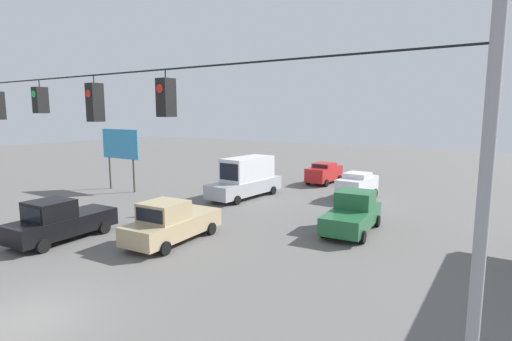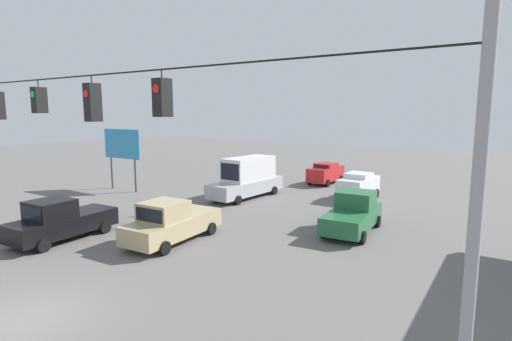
{
  "view_description": "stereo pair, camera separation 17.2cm",
  "coord_description": "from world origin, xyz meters",
  "px_view_note": "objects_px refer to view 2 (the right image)",
  "views": [
    {
      "loc": [
        -12.22,
        5.74,
        6.35
      ],
      "look_at": [
        -1.34,
        -11.13,
        3.43
      ],
      "focal_mm": 28.0,
      "sensor_mm": 36.0,
      "label": 1
    },
    {
      "loc": [
        -12.36,
        5.65,
        6.35
      ],
      "look_at": [
        -1.34,
        -11.13,
        3.43
      ],
      "focal_mm": 28.0,
      "sensor_mm": 36.0,
      "label": 2
    }
  ],
  "objects_px": {
    "pickup_truck_tan_withflow_mid": "(171,222)",
    "roadside_billboard": "(122,147)",
    "sedan_red_withflow_deep": "(326,173)",
    "pickup_truck_black_parked_shoulder": "(60,221)",
    "traffic_cone_third": "(139,212)",
    "sedan_white_oncoming_deep": "(358,185)",
    "pickup_truck_green_oncoming_far": "(353,214)",
    "traffic_cone_second": "(101,221)",
    "box_truck_silver_withflow_far": "(247,178)",
    "traffic_cone_nearest": "(53,234)",
    "overhead_signal_span": "(42,145)"
  },
  "relations": [
    {
      "from": "pickup_truck_tan_withflow_mid",
      "to": "roadside_billboard",
      "type": "xyz_separation_m",
      "value": [
        12.96,
        -7.44,
        2.6
      ]
    },
    {
      "from": "sedan_red_withflow_deep",
      "to": "pickup_truck_black_parked_shoulder",
      "type": "bearing_deg",
      "value": 78.29
    },
    {
      "from": "roadside_billboard",
      "to": "traffic_cone_third",
      "type": "bearing_deg",
      "value": 146.79
    },
    {
      "from": "sedan_white_oncoming_deep",
      "to": "traffic_cone_third",
      "type": "height_order",
      "value": "sedan_white_oncoming_deep"
    },
    {
      "from": "pickup_truck_green_oncoming_far",
      "to": "roadside_billboard",
      "type": "height_order",
      "value": "roadside_billboard"
    },
    {
      "from": "pickup_truck_black_parked_shoulder",
      "to": "sedan_white_oncoming_deep",
      "type": "height_order",
      "value": "pickup_truck_black_parked_shoulder"
    },
    {
      "from": "traffic_cone_second",
      "to": "traffic_cone_third",
      "type": "distance_m",
      "value": 2.59
    },
    {
      "from": "sedan_red_withflow_deep",
      "to": "traffic_cone_second",
      "type": "bearing_deg",
      "value": 75.72
    },
    {
      "from": "pickup_truck_black_parked_shoulder",
      "to": "sedan_white_oncoming_deep",
      "type": "relative_size",
      "value": 1.28
    },
    {
      "from": "box_truck_silver_withflow_far",
      "to": "pickup_truck_black_parked_shoulder",
      "type": "bearing_deg",
      "value": 81.51
    },
    {
      "from": "sedan_red_withflow_deep",
      "to": "sedan_white_oncoming_deep",
      "type": "distance_m",
      "value": 6.62
    },
    {
      "from": "traffic_cone_second",
      "to": "pickup_truck_tan_withflow_mid",
      "type": "bearing_deg",
      "value": -177.35
    },
    {
      "from": "pickup_truck_tan_withflow_mid",
      "to": "sedan_red_withflow_deep",
      "type": "xyz_separation_m",
      "value": [
        0.24,
        -19.45,
        -0.0
      ]
    },
    {
      "from": "box_truck_silver_withflow_far",
      "to": "sedan_white_oncoming_deep",
      "type": "bearing_deg",
      "value": -151.19
    },
    {
      "from": "pickup_truck_black_parked_shoulder",
      "to": "sedan_red_withflow_deep",
      "type": "relative_size",
      "value": 1.22
    },
    {
      "from": "box_truck_silver_withflow_far",
      "to": "traffic_cone_third",
      "type": "distance_m",
      "value": 8.81
    },
    {
      "from": "traffic_cone_nearest",
      "to": "traffic_cone_second",
      "type": "distance_m",
      "value": 2.81
    },
    {
      "from": "pickup_truck_green_oncoming_far",
      "to": "traffic_cone_third",
      "type": "relative_size",
      "value": 8.4
    },
    {
      "from": "traffic_cone_second",
      "to": "overhead_signal_span",
      "type": "bearing_deg",
      "value": 135.53
    },
    {
      "from": "traffic_cone_nearest",
      "to": "pickup_truck_green_oncoming_far",
      "type": "bearing_deg",
      "value": -141.35
    },
    {
      "from": "sedan_white_oncoming_deep",
      "to": "traffic_cone_third",
      "type": "xyz_separation_m",
      "value": [
        9.57,
        12.4,
        -0.7
      ]
    },
    {
      "from": "box_truck_silver_withflow_far",
      "to": "traffic_cone_third",
      "type": "relative_size",
      "value": 11.07
    },
    {
      "from": "pickup_truck_green_oncoming_far",
      "to": "roadside_billboard",
      "type": "relative_size",
      "value": 1.05
    },
    {
      "from": "roadside_billboard",
      "to": "pickup_truck_tan_withflow_mid",
      "type": "bearing_deg",
      "value": 150.13
    },
    {
      "from": "pickup_truck_black_parked_shoulder",
      "to": "pickup_truck_green_oncoming_far",
      "type": "distance_m",
      "value": 15.11
    },
    {
      "from": "overhead_signal_span",
      "to": "traffic_cone_second",
      "type": "bearing_deg",
      "value": -44.47
    },
    {
      "from": "traffic_cone_nearest",
      "to": "pickup_truck_black_parked_shoulder",
      "type": "bearing_deg",
      "value": -147.51
    },
    {
      "from": "pickup_truck_black_parked_shoulder",
      "to": "roadside_billboard",
      "type": "height_order",
      "value": "roadside_billboard"
    },
    {
      "from": "pickup_truck_black_parked_shoulder",
      "to": "traffic_cone_third",
      "type": "relative_size",
      "value": 8.52
    },
    {
      "from": "box_truck_silver_withflow_far",
      "to": "sedan_white_oncoming_deep",
      "type": "height_order",
      "value": "box_truck_silver_withflow_far"
    },
    {
      "from": "box_truck_silver_withflow_far",
      "to": "pickup_truck_tan_withflow_mid",
      "type": "bearing_deg",
      "value": 104.76
    },
    {
      "from": "roadside_billboard",
      "to": "overhead_signal_span",
      "type": "bearing_deg",
      "value": 135.28
    },
    {
      "from": "pickup_truck_tan_withflow_mid",
      "to": "sedan_white_oncoming_deep",
      "type": "xyz_separation_m",
      "value": [
        -4.41,
        -14.74,
        0.04
      ]
    },
    {
      "from": "overhead_signal_span",
      "to": "sedan_white_oncoming_deep",
      "type": "height_order",
      "value": "overhead_signal_span"
    },
    {
      "from": "pickup_truck_black_parked_shoulder",
      "to": "sedan_red_withflow_deep",
      "type": "bearing_deg",
      "value": -101.71
    },
    {
      "from": "traffic_cone_third",
      "to": "roadside_billboard",
      "type": "relative_size",
      "value": 0.12
    },
    {
      "from": "sedan_white_oncoming_deep",
      "to": "traffic_cone_second",
      "type": "distance_m",
      "value": 17.84
    },
    {
      "from": "traffic_cone_third",
      "to": "sedan_white_oncoming_deep",
      "type": "bearing_deg",
      "value": -127.67
    },
    {
      "from": "overhead_signal_span",
      "to": "traffic_cone_third",
      "type": "distance_m",
      "value": 12.56
    },
    {
      "from": "traffic_cone_third",
      "to": "roadside_billboard",
      "type": "bearing_deg",
      "value": -33.21
    },
    {
      "from": "pickup_truck_black_parked_shoulder",
      "to": "traffic_cone_third",
      "type": "distance_m",
      "value": 5.23
    },
    {
      "from": "sedan_red_withflow_deep",
      "to": "roadside_billboard",
      "type": "distance_m",
      "value": 17.68
    },
    {
      "from": "overhead_signal_span",
      "to": "traffic_cone_nearest",
      "type": "relative_size",
      "value": 38.4
    },
    {
      "from": "traffic_cone_second",
      "to": "traffic_cone_nearest",
      "type": "bearing_deg",
      "value": 91.14
    },
    {
      "from": "pickup_truck_tan_withflow_mid",
      "to": "sedan_red_withflow_deep",
      "type": "relative_size",
      "value": 1.27
    },
    {
      "from": "sedan_white_oncoming_deep",
      "to": "traffic_cone_third",
      "type": "bearing_deg",
      "value": 52.33
    },
    {
      "from": "pickup_truck_black_parked_shoulder",
      "to": "pickup_truck_tan_withflow_mid",
      "type": "xyz_separation_m",
      "value": [
        -4.86,
        -2.84,
        0.0
      ]
    },
    {
      "from": "sedan_white_oncoming_deep",
      "to": "traffic_cone_second",
      "type": "height_order",
      "value": "sedan_white_oncoming_deep"
    },
    {
      "from": "roadside_billboard",
      "to": "sedan_white_oncoming_deep",
      "type": "bearing_deg",
      "value": -157.2
    },
    {
      "from": "pickup_truck_tan_withflow_mid",
      "to": "traffic_cone_nearest",
      "type": "relative_size",
      "value": 8.82
    }
  ]
}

